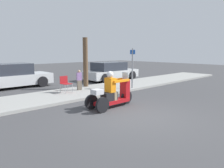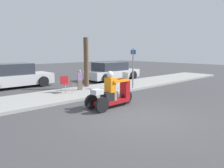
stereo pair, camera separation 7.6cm
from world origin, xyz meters
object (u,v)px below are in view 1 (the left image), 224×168
spectator_near_curb (79,80)px  tree_trunk (85,62)px  motorcycle_trike (112,94)px  street_sign (132,67)px  folding_chair_set_back (65,82)px  parked_car_lot_center (111,71)px  parked_car_lot_right (12,76)px

spectator_near_curb → tree_trunk: bearing=36.7°
motorcycle_trike → street_sign: bearing=29.8°
motorcycle_trike → folding_chair_set_back: size_ratio=2.64×
motorcycle_trike → folding_chair_set_back: 3.38m
parked_car_lot_center → tree_trunk: size_ratio=1.53×
parked_car_lot_center → spectator_near_curb: bearing=-152.1°
spectator_near_curb → tree_trunk: size_ratio=0.38×
motorcycle_trike → street_sign: (3.40, 1.95, 0.80)m
parked_car_lot_right → tree_trunk: tree_trunk is taller
parked_car_lot_right → tree_trunk: 4.52m
folding_chair_set_back → parked_car_lot_right: (-1.18, 4.03, 0.06)m
tree_trunk → parked_car_lot_right: bearing=133.7°
tree_trunk → street_sign: size_ratio=1.28×
motorcycle_trike → parked_car_lot_right: size_ratio=0.50×
spectator_near_curb → tree_trunk: (0.96, 0.72, 0.90)m
spectator_near_curb → parked_car_lot_center: size_ratio=0.25×
tree_trunk → folding_chair_set_back: bearing=-156.6°
folding_chair_set_back → parked_car_lot_center: bearing=24.6°
spectator_near_curb → street_sign: size_ratio=0.49×
spectator_near_curb → street_sign: street_sign is taller
parked_car_lot_center → parked_car_lot_right: (-6.63, 1.53, 0.04)m
tree_trunk → street_sign: (1.54, -2.25, -0.21)m
parked_car_lot_right → motorcycle_trike: bearing=-80.7°
tree_trunk → parked_car_lot_center: bearing=25.3°
parked_car_lot_center → street_sign: street_sign is taller
motorcycle_trike → parked_car_lot_center: (5.42, 5.88, 0.13)m
motorcycle_trike → parked_car_lot_center: motorcycle_trike is taller
parked_car_lot_right → street_sign: size_ratio=1.97×
parked_car_lot_right → street_sign: street_sign is taller
spectator_near_curb → parked_car_lot_right: 4.45m
motorcycle_trike → tree_trunk: size_ratio=0.77×
motorcycle_trike → street_sign: street_sign is taller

